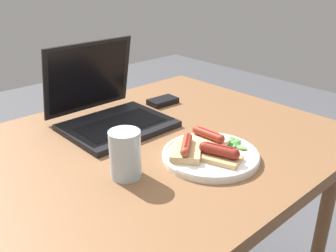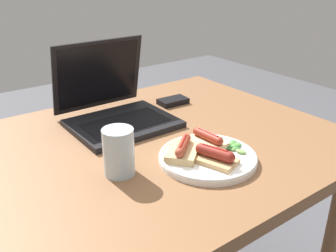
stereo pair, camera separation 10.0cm
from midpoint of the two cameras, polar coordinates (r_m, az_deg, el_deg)
name	(u,v)px [view 2 (the right image)]	position (r m, az deg, el deg)	size (l,w,h in m)	color
desk	(146,164)	(1.07, -0.73, -5.95)	(1.12, 0.85, 0.72)	brown
laptop	(116,109)	(1.17, -5.56, 2.56)	(0.31, 0.29, 0.25)	black
plate	(208,157)	(0.96, 9.06, -4.79)	(0.25, 0.25, 0.02)	white
sausage_toast_left	(183,150)	(0.95, 5.34, -3.75)	(0.13, 0.12, 0.04)	tan
sausage_toast_middle	(208,141)	(1.00, 8.91, -2.27)	(0.07, 0.10, 0.04)	#D6B784
sausage_toast_right	(215,156)	(0.93, 10.24, -4.63)	(0.10, 0.12, 0.04)	tan
salad_pile	(232,147)	(1.01, 12.63, -3.18)	(0.06, 0.08, 0.01)	#2D662D
drinking_glass	(119,152)	(0.88, -4.28, -4.04)	(0.07, 0.07, 0.12)	silver
external_drive	(173,101)	(1.33, 2.93, 3.76)	(0.11, 0.07, 0.02)	black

